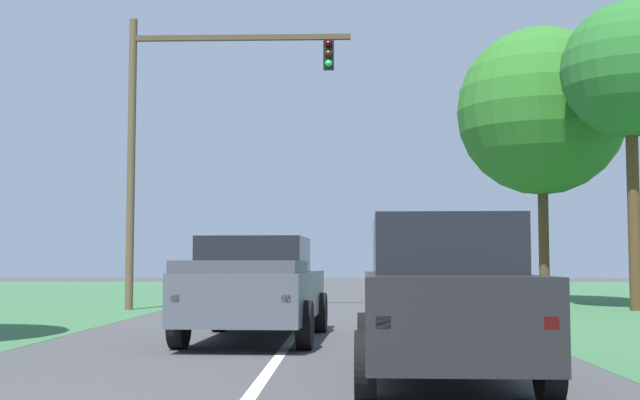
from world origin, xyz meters
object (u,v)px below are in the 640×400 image
object	(u,v)px
red_suv_near	(442,295)
oak_tree_right	(541,112)
pickup_truck_lead	(256,287)
traffic_light	(183,120)
extra_tree_1	(630,71)
keep_moving_sign	(482,253)

from	to	relation	value
red_suv_near	oak_tree_right	xyz separation A→B (m)	(5.74, 19.42, 5.72)
red_suv_near	pickup_truck_lead	xyz separation A→B (m)	(-2.81, 5.07, -0.06)
traffic_light	extra_tree_1	size ratio (longest dim) A/B	0.96
traffic_light	pickup_truck_lead	bearing A→B (deg)	-71.29
oak_tree_right	red_suv_near	bearing A→B (deg)	-106.45
traffic_light	keep_moving_sign	bearing A→B (deg)	-2.44
pickup_truck_lead	keep_moving_sign	bearing A→B (deg)	59.13
pickup_truck_lead	red_suv_near	bearing A→B (deg)	-61.02
traffic_light	oak_tree_right	world-z (taller)	oak_tree_right
pickup_truck_lead	traffic_light	bearing A→B (deg)	108.71
pickup_truck_lead	oak_tree_right	world-z (taller)	oak_tree_right
traffic_light	keep_moving_sign	size ratio (longest dim) A/B	3.36
red_suv_near	traffic_light	bearing A→B (deg)	112.40
pickup_truck_lead	traffic_light	world-z (taller)	traffic_light
red_suv_near	keep_moving_sign	bearing A→B (deg)	79.05
pickup_truck_lead	oak_tree_right	distance (m)	17.67
red_suv_near	traffic_light	size ratio (longest dim) A/B	0.56
keep_moving_sign	oak_tree_right	xyz separation A→B (m)	(2.94, 4.97, 5.06)
extra_tree_1	traffic_light	bearing A→B (deg)	-179.95
keep_moving_sign	extra_tree_1	bearing A→B (deg)	4.93
oak_tree_right	extra_tree_1	bearing A→B (deg)	-70.79
keep_moving_sign	red_suv_near	bearing A→B (deg)	-100.95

